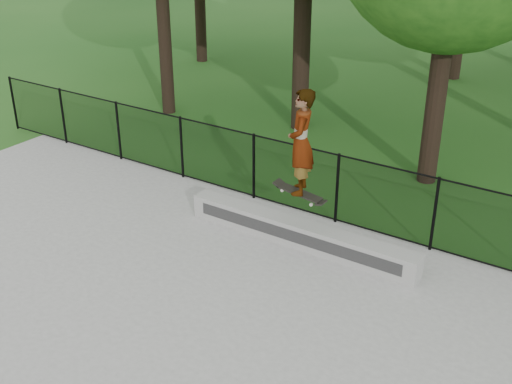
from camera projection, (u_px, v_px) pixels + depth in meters
ground at (38, 345)px, 9.70m from camera, size 100.00×100.00×0.00m
concrete_slab at (38, 344)px, 9.69m from camera, size 14.00×12.00×0.06m
grind_ledge at (299, 233)px, 12.19m from camera, size 4.77×0.40×0.47m
skater_airborne at (301, 144)px, 11.06m from camera, size 0.84×0.81×2.04m
chainlink_fence at (254, 166)px, 13.78m from camera, size 16.06×0.06×1.50m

